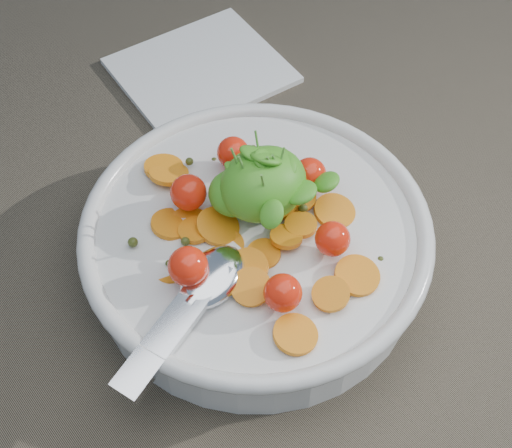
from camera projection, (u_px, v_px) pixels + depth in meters
ground at (258, 237)px, 0.60m from camera, size 6.00×6.00×0.00m
bowl at (256, 241)px, 0.56m from camera, size 0.29×0.27×0.12m
napkin at (201, 70)px, 0.72m from camera, size 0.17×0.15×0.01m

